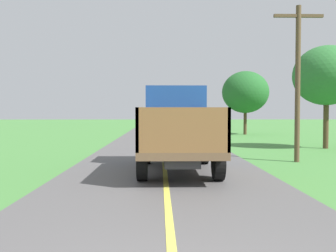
{
  "coord_description": "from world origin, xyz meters",
  "views": [
    {
      "loc": [
        -0.16,
        -2.86,
        1.96
      ],
      "look_at": [
        0.17,
        12.53,
        1.4
      ],
      "focal_mm": 40.46,
      "sensor_mm": 36.0,
      "label": 1
    }
  ],
  "objects_px": {
    "utility_pole_roadside": "(298,77)",
    "roadside_tree_near_left": "(245,92)",
    "roadside_tree_mid_right": "(327,76)",
    "banana_truck_near": "(177,127)"
  },
  "relations": [
    {
      "from": "utility_pole_roadside",
      "to": "roadside_tree_near_left",
      "type": "height_order",
      "value": "utility_pole_roadside"
    },
    {
      "from": "roadside_tree_near_left",
      "to": "utility_pole_roadside",
      "type": "bearing_deg",
      "value": -96.59
    },
    {
      "from": "utility_pole_roadside",
      "to": "banana_truck_near",
      "type": "bearing_deg",
      "value": -157.9
    },
    {
      "from": "banana_truck_near",
      "to": "utility_pole_roadside",
      "type": "distance_m",
      "value": 5.53
    },
    {
      "from": "utility_pole_roadside",
      "to": "roadside_tree_mid_right",
      "type": "xyz_separation_m",
      "value": [
        3.57,
        5.47,
        0.6
      ]
    },
    {
      "from": "utility_pole_roadside",
      "to": "roadside_tree_mid_right",
      "type": "bearing_deg",
      "value": 56.86
    },
    {
      "from": "utility_pole_roadside",
      "to": "roadside_tree_mid_right",
      "type": "height_order",
      "value": "utility_pole_roadside"
    },
    {
      "from": "banana_truck_near",
      "to": "roadside_tree_mid_right",
      "type": "distance_m",
      "value": 11.48
    },
    {
      "from": "roadside_tree_near_left",
      "to": "roadside_tree_mid_right",
      "type": "bearing_deg",
      "value": -83.69
    },
    {
      "from": "utility_pole_roadside",
      "to": "roadside_tree_near_left",
      "type": "relative_size",
      "value": 1.1
    }
  ]
}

